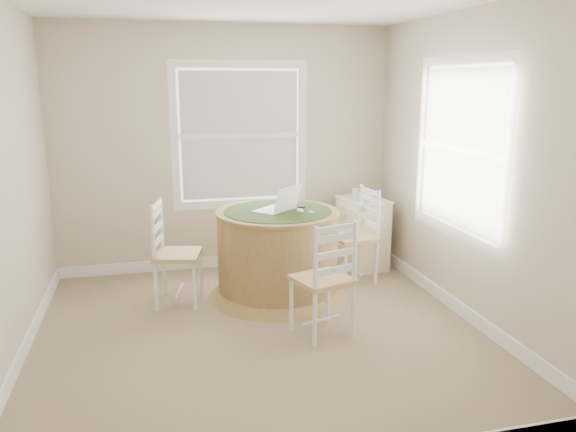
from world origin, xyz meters
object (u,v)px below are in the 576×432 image
object	(u,v)px
chair_near	(322,279)
chair_right	(353,237)
round_table	(278,250)
chair_left	(178,254)
corner_chest	(362,233)
laptop	(277,207)

from	to	relation	value
chair_near	chair_right	xyz separation A→B (m)	(0.68, 1.13, 0.00)
round_table	chair_left	bearing A→B (deg)	176.05
chair_left	chair_near	bearing A→B (deg)	-118.39
round_table	corner_chest	distance (m)	1.25
chair_left	chair_near	distance (m)	1.45
chair_near	laptop	size ratio (longest dim) A/B	1.96
chair_left	chair_right	world-z (taller)	same
round_table	corner_chest	xyz separation A→B (m)	(1.09, 0.61, -0.07)
chair_right	chair_near	bearing A→B (deg)	-37.34
laptop	corner_chest	world-z (taller)	laptop
round_table	chair_right	size ratio (longest dim) A/B	1.41
round_table	laptop	distance (m)	0.41
chair_right	corner_chest	distance (m)	0.50
chair_near	chair_right	bearing A→B (deg)	-138.40
round_table	laptop	bearing A→B (deg)	127.54
chair_right	laptop	size ratio (longest dim) A/B	1.96
round_table	chair_near	bearing A→B (deg)	-84.19
chair_right	corner_chest	size ratio (longest dim) A/B	1.23
chair_right	laptop	xyz separation A→B (m)	(-0.83, -0.19, 0.39)
chair_left	laptop	xyz separation A→B (m)	(0.94, -0.01, 0.39)
round_table	chair_left	world-z (taller)	chair_left
laptop	round_table	bearing A→B (deg)	89.32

